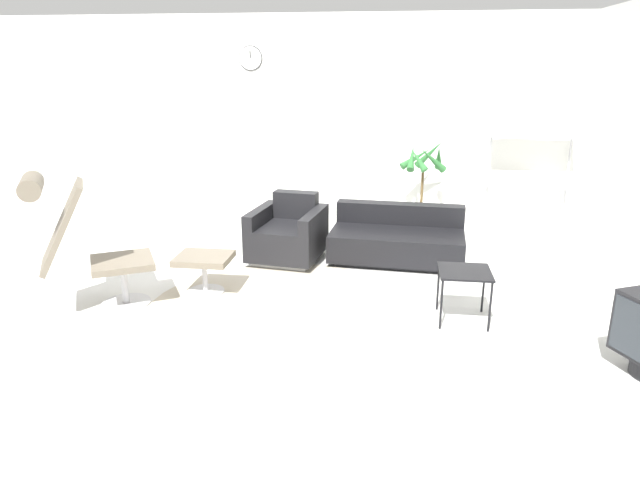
{
  "coord_description": "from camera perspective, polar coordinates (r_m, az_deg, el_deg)",
  "views": [
    {
      "loc": [
        1.04,
        -5.08,
        2.14
      ],
      "look_at": [
        0.38,
        0.01,
        0.55
      ],
      "focal_mm": 32.0,
      "sensor_mm": 36.0,
      "label": 1
    }
  ],
  "objects": [
    {
      "name": "couch_low",
      "position": [
        6.53,
        7.74,
        -0.03
      ],
      "size": [
        1.53,
        0.95,
        0.59
      ],
      "rotation": [
        0.0,
        0.0,
        3.07
      ],
      "color": "black",
      "rests_on": "ground_plane"
    },
    {
      "name": "side_table",
      "position": [
        5.02,
        14.27,
        -3.51
      ],
      "size": [
        0.44,
        0.44,
        0.46
      ],
      "color": "black",
      "rests_on": "ground_plane"
    },
    {
      "name": "potted_plant",
      "position": [
        7.76,
        10.23,
        4.98
      ],
      "size": [
        0.63,
        0.65,
        1.2
      ],
      "color": "silver",
      "rests_on": "ground_plane"
    },
    {
      "name": "lounge_chair",
      "position": [
        5.41,
        -23.07,
        0.64
      ],
      "size": [
        1.12,
        0.93,
        1.26
      ],
      "rotation": [
        0.0,
        0.0,
        -1.06
      ],
      "color": "#BCBCC1",
      "rests_on": "ground_plane"
    },
    {
      "name": "ground_plane",
      "position": [
        5.61,
        -3.85,
        -5.24
      ],
      "size": [
        12.0,
        12.0,
        0.0
      ],
      "primitive_type": "plane",
      "color": "silver"
    },
    {
      "name": "armchair_red",
      "position": [
        6.47,
        -3.2,
        0.47
      ],
      "size": [
        0.86,
        0.93,
        0.72
      ],
      "rotation": [
        0.0,
        0.0,
        3.0
      ],
      "color": "silver",
      "rests_on": "ground_plane"
    },
    {
      "name": "shelf_unit",
      "position": [
        8.14,
        19.65,
        8.03
      ],
      "size": [
        1.1,
        0.28,
        1.74
      ],
      "color": "#BCBCC1",
      "rests_on": "ground_plane"
    },
    {
      "name": "wall_back",
      "position": [
        8.23,
        0.13,
        12.07
      ],
      "size": [
        12.0,
        0.09,
        2.8
      ],
      "color": "silver",
      "rests_on": "ground_plane"
    },
    {
      "name": "round_rug",
      "position": [
        5.24,
        -3.85,
        -6.89
      ],
      "size": [
        2.49,
        2.49,
        0.01
      ],
      "color": "#BCB29E",
      "rests_on": "ground_plane"
    },
    {
      "name": "ottoman",
      "position": [
        5.61,
        -11.51,
        -2.39
      ],
      "size": [
        0.52,
        0.44,
        0.38
      ],
      "color": "#BCBCC1",
      "rests_on": "ground_plane"
    }
  ]
}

